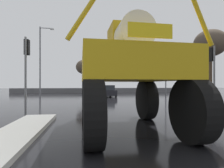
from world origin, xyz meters
name	(u,v)px	position (x,y,z in m)	size (l,w,h in m)	color
ground_plane	(110,102)	(0.00, 18.00, 0.00)	(120.00, 120.00, 0.00)	black
oversize_sprayer	(128,73)	(-0.70, 7.55, 2.03)	(3.98, 5.48, 4.58)	black
sedan_ahead	(107,91)	(0.51, 25.38, 0.71)	(2.29, 4.29, 1.52)	black
traffic_signal_near_left	(27,58)	(-5.44, 11.56, 3.06)	(0.24, 0.54, 4.20)	slate
traffic_signal_near_right	(213,64)	(5.70, 11.57, 2.95)	(0.24, 0.54, 4.04)	slate
streetlight_far_left	(41,58)	(-8.20, 25.91, 5.07)	(1.85, 0.24, 9.23)	slate
streetlight_far_right	(166,69)	(10.19, 27.91, 4.08)	(1.56, 0.24, 7.36)	slate
bare_tree_right	(210,44)	(10.82, 18.63, 5.94)	(3.35, 3.35, 7.44)	#473828
bare_tree_far_center	(85,67)	(-2.67, 36.88, 5.02)	(3.38, 3.38, 6.49)	#473828
roadside_barrier	(98,90)	(0.00, 36.11, 0.45)	(32.42, 0.24, 0.90)	#59595B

